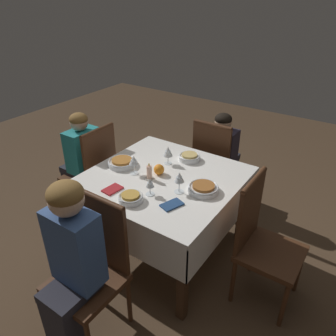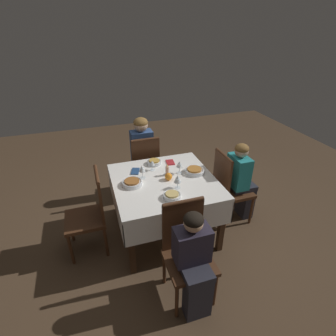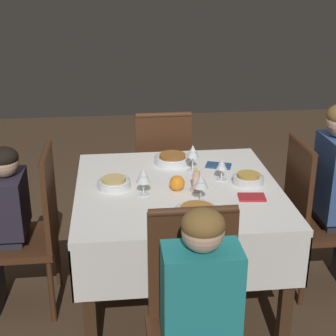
% 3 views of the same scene
% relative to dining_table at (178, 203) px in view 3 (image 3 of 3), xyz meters
% --- Properties ---
extents(ground_plane, '(8.00, 8.00, 0.00)m').
position_rel_dining_table_xyz_m(ground_plane, '(0.00, 0.00, -0.63)').
color(ground_plane, '#4C3826').
extents(dining_table, '(1.11, 1.12, 0.73)m').
position_rel_dining_table_xyz_m(dining_table, '(0.00, 0.00, 0.00)').
color(dining_table, white).
rests_on(dining_table, ground_plane).
extents(chair_west, '(0.41, 0.41, 0.95)m').
position_rel_dining_table_xyz_m(chair_west, '(-0.81, -0.04, -0.13)').
color(chair_west, '#472816').
rests_on(chair_west, ground_plane).
extents(chair_north, '(0.41, 0.41, 0.95)m').
position_rel_dining_table_xyz_m(chair_north, '(0.03, 0.82, -0.13)').
color(chair_north, '#472816').
rests_on(chair_north, ground_plane).
extents(chair_east, '(0.41, 0.41, 0.95)m').
position_rel_dining_table_xyz_m(chair_east, '(0.81, -0.05, -0.13)').
color(chair_east, '#472816').
rests_on(chair_east, ground_plane).
extents(chair_south, '(0.41, 0.41, 0.95)m').
position_rel_dining_table_xyz_m(chair_south, '(0.01, -0.82, -0.13)').
color(chair_south, '#472816').
rests_on(chair_south, ground_plane).
extents(person_child_teal, '(0.30, 0.33, 1.05)m').
position_rel_dining_table_xyz_m(person_child_teal, '(0.03, 0.98, -0.06)').
color(person_child_teal, '#282833').
rests_on(person_child_teal, ground_plane).
extents(bowl_west, '(0.17, 0.17, 0.06)m').
position_rel_dining_table_xyz_m(bowl_west, '(-0.39, -0.01, 0.13)').
color(bowl_west, silver).
rests_on(bowl_west, dining_table).
extents(wine_glass_west, '(0.06, 0.06, 0.13)m').
position_rel_dining_table_xyz_m(wine_glass_west, '(-0.25, -0.07, 0.19)').
color(wine_glass_west, white).
rests_on(wine_glass_west, dining_table).
extents(bowl_north, '(0.23, 0.23, 0.06)m').
position_rel_dining_table_xyz_m(bowl_north, '(-0.05, 0.38, 0.13)').
color(bowl_north, silver).
rests_on(bowl_north, dining_table).
extents(wine_glass_north, '(0.07, 0.07, 0.15)m').
position_rel_dining_table_xyz_m(wine_glass_north, '(-0.09, 0.21, 0.21)').
color(wine_glass_north, white).
rests_on(wine_glass_north, dining_table).
extents(bowl_east, '(0.18, 0.18, 0.06)m').
position_rel_dining_table_xyz_m(bowl_east, '(0.35, -0.03, 0.13)').
color(bowl_east, silver).
rests_on(bowl_east, dining_table).
extents(wine_glass_east, '(0.08, 0.08, 0.15)m').
position_rel_dining_table_xyz_m(wine_glass_east, '(0.19, 0.09, 0.21)').
color(wine_glass_east, white).
rests_on(wine_glass_east, dining_table).
extents(bowl_south, '(0.22, 0.22, 0.06)m').
position_rel_dining_table_xyz_m(bowl_south, '(-0.01, -0.36, 0.13)').
color(bowl_south, silver).
rests_on(bowl_south, dining_table).
extents(wine_glass_south, '(0.07, 0.07, 0.16)m').
position_rel_dining_table_xyz_m(wine_glass_south, '(-0.11, -0.22, 0.21)').
color(wine_glass_south, white).
rests_on(wine_glass_south, dining_table).
extents(candle_centerpiece, '(0.07, 0.07, 0.14)m').
position_rel_dining_table_xyz_m(candle_centerpiece, '(-0.09, 0.06, 0.15)').
color(candle_centerpiece, beige).
rests_on(candle_centerpiece, dining_table).
extents(orange_fruit, '(0.08, 0.08, 0.08)m').
position_rel_dining_table_xyz_m(orange_fruit, '(0.01, 0.05, 0.14)').
color(orange_fruit, orange).
rests_on(orange_fruit, dining_table).
extents(napkin_red_folded, '(0.15, 0.11, 0.01)m').
position_rel_dining_table_xyz_m(napkin_red_folded, '(-0.36, 0.19, 0.10)').
color(napkin_red_folded, '#AD2328').
rests_on(napkin_red_folded, dining_table).
extents(napkin_spare_side, '(0.17, 0.13, 0.01)m').
position_rel_dining_table_xyz_m(napkin_spare_side, '(-0.28, -0.27, 0.10)').
color(napkin_spare_side, navy).
rests_on(napkin_spare_side, dining_table).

